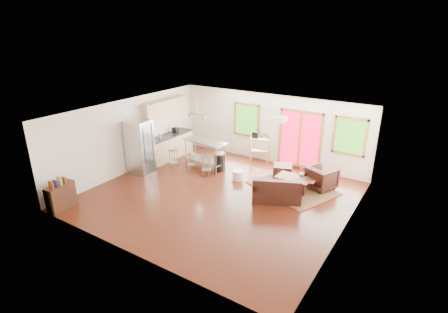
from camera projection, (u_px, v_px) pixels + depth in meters
The scene contains 29 objects.
floor at pixel (219, 196), 10.78m from camera, with size 7.50×7.00×0.02m, color #351209.
ceiling at pixel (218, 113), 9.85m from camera, with size 7.50×7.00×0.02m, color white.
back_wall at pixel (270, 128), 13.07m from camera, with size 7.50×0.02×2.60m, color white.
left_wall at pixel (129, 136), 12.22m from camera, with size 0.02×7.00×2.60m, color white.
right_wall at pixel (348, 186), 8.41m from camera, with size 0.02×7.00×2.60m, color white.
front_wall at pixel (129, 205), 7.56m from camera, with size 7.50×0.02×2.60m, color white.
window_left at pixel (247, 120), 13.47m from camera, with size 1.10×0.05×1.30m.
french_doors at pixel (300, 139), 12.50m from camera, with size 1.60×0.05×2.10m.
window_right at pixel (350, 136), 11.49m from camera, with size 1.10×0.05×1.30m.
rug at pixel (292, 188), 11.25m from camera, with size 2.47×1.90×0.02m, color #495D35.
loveseat at pixel (277, 191), 10.41m from camera, with size 1.63×1.33×0.76m.
coffee_table at pixel (294, 179), 11.04m from camera, with size 1.09×0.67×0.43m.
armchair at pixel (322, 177), 11.13m from camera, with size 0.78×0.73×0.80m, color black.
ottoman at pixel (283, 171), 12.10m from camera, with size 0.62×0.62×0.41m, color black.
pouf at pixel (238, 175), 11.84m from camera, with size 0.37×0.37×0.33m, color white.
vase at pixel (302, 173), 11.17m from camera, with size 0.18×0.18×0.30m.
book at pixel (309, 177), 10.75m from camera, with size 0.21×0.03×0.29m, color maroon.
cabinets at pixel (168, 135), 13.55m from camera, with size 0.64×2.24×2.30m.
refrigerator at pixel (140, 147), 12.19m from camera, with size 0.85×0.83×1.89m.
island at pixel (205, 149), 12.67m from camera, with size 1.70×0.84×1.03m.
cup at pixel (210, 145), 12.19m from camera, with size 0.13×0.10×0.13m, color white.
bar_stool_a at pixel (173, 154), 12.65m from camera, with size 0.43×0.43×0.75m.
bar_stool_b at pixel (191, 157), 12.57m from camera, with size 0.31×0.31×0.64m.
bar_stool_c at pixel (206, 161), 12.01m from camera, with size 0.46×0.46×0.76m.
trash_can at pixel (219, 162), 12.51m from camera, with size 0.45×0.45×0.68m.
kitchen_cart at pixel (259, 141), 13.30m from camera, with size 0.88×0.73×1.16m.
bookshelf at pixel (61, 196), 9.92m from camera, with size 0.45×0.87×0.98m.
ceiling_flush at pixel (279, 119), 9.54m from camera, with size 0.35×0.35×0.12m, color white.
pendant_light at pixel (197, 117), 12.24m from camera, with size 0.80×0.18×0.79m.
Camera 1 is at (5.36, -8.02, 4.96)m, focal length 28.00 mm.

